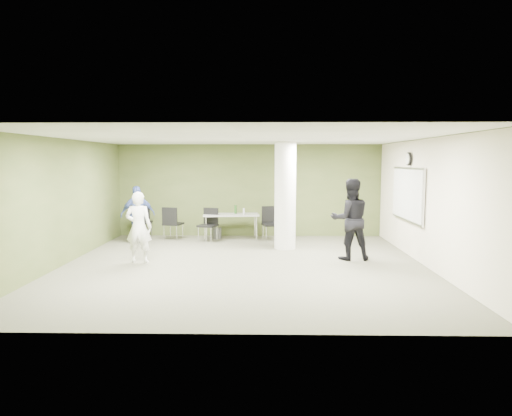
{
  "coord_description": "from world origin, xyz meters",
  "views": [
    {
      "loc": [
        0.48,
        -9.89,
        2.32
      ],
      "look_at": [
        0.26,
        1.0,
        1.18
      ],
      "focal_mm": 32.0,
      "sensor_mm": 36.0,
      "label": 1
    }
  ],
  "objects_px": {
    "man_black": "(350,219)",
    "woman_white": "(139,227)",
    "chair_back_left": "(143,220)",
    "man_blue": "(138,215)",
    "folding_table": "(231,216)"
  },
  "relations": [
    {
      "from": "chair_back_left",
      "to": "man_black",
      "type": "distance_m",
      "value": 6.34
    },
    {
      "from": "folding_table",
      "to": "man_black",
      "type": "relative_size",
      "value": 0.88
    },
    {
      "from": "man_black",
      "to": "chair_back_left",
      "type": "bearing_deg",
      "value": -31.81
    },
    {
      "from": "chair_back_left",
      "to": "woman_white",
      "type": "bearing_deg",
      "value": 98.69
    },
    {
      "from": "woman_white",
      "to": "man_black",
      "type": "height_order",
      "value": "man_black"
    },
    {
      "from": "man_black",
      "to": "woman_white",
      "type": "bearing_deg",
      "value": 0.25
    },
    {
      "from": "chair_back_left",
      "to": "woman_white",
      "type": "distance_m",
      "value": 3.41
    },
    {
      "from": "man_blue",
      "to": "man_black",
      "type": "bearing_deg",
      "value": 135.97
    },
    {
      "from": "chair_back_left",
      "to": "man_black",
      "type": "xyz_separation_m",
      "value": [
        5.64,
        -2.87,
        0.4
      ]
    },
    {
      "from": "chair_back_left",
      "to": "man_black",
      "type": "bearing_deg",
      "value": 148.25
    },
    {
      "from": "woman_white",
      "to": "man_blue",
      "type": "height_order",
      "value": "woman_white"
    },
    {
      "from": "chair_back_left",
      "to": "woman_white",
      "type": "xyz_separation_m",
      "value": [
        0.79,
        -3.3,
        0.26
      ]
    },
    {
      "from": "chair_back_left",
      "to": "man_blue",
      "type": "xyz_separation_m",
      "value": [
        0.09,
        -0.88,
        0.26
      ]
    },
    {
      "from": "man_blue",
      "to": "folding_table",
      "type": "bearing_deg",
      "value": 168.26
    },
    {
      "from": "chair_back_left",
      "to": "folding_table",
      "type": "bearing_deg",
      "value": 168.69
    }
  ]
}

